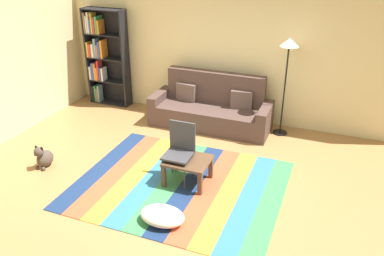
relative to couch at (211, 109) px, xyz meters
The scene contains 12 objects.
ground_plane 2.06m from the couch, 85.16° to the right, with size 14.00×14.00×0.00m, color #9E7042.
back_wall 1.16m from the couch, 72.00° to the left, with size 6.80×0.10×2.70m, color beige.
left_wall 3.62m from the couch, 158.48° to the right, with size 0.10×5.50×2.70m, color beige.
rug 2.15m from the couch, 83.65° to the right, with size 2.96×2.45×0.01m.
couch is the anchor object (origin of this frame).
bookshelf 2.62m from the couch, behind, with size 0.90×0.28×2.01m.
coffee_table 2.03m from the couch, 81.04° to the right, with size 0.64×0.55×0.38m.
pouf 3.02m from the couch, 83.08° to the right, with size 0.59×0.41×0.20m, color white.
dog 3.11m from the couch, 129.24° to the right, with size 0.22×0.35×0.40m.
standing_lamp 1.74m from the couch, ahead, with size 0.32×0.32×1.77m.
tv_remote 2.10m from the couch, 82.03° to the right, with size 0.04×0.15×0.02m, color black.
folding_chair 1.95m from the couch, 84.95° to the right, with size 0.40×0.40×0.90m.
Camera 1 is at (2.02, -4.63, 3.34)m, focal length 37.52 mm.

